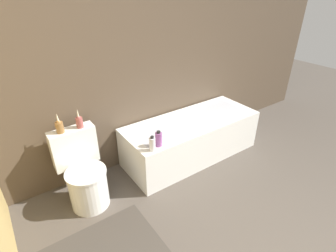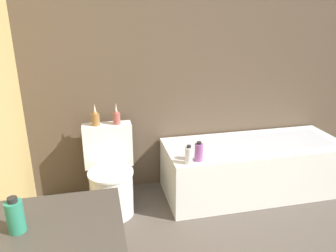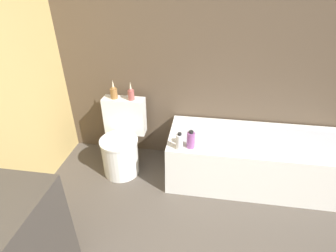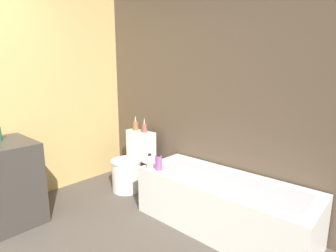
% 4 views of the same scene
% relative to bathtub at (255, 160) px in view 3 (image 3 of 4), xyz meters
% --- Properties ---
extents(wall_back_tiled, '(6.40, 0.06, 2.60)m').
position_rel_bathtub_xyz_m(wall_back_tiled, '(-0.64, 0.38, 1.05)').
color(wall_back_tiled, brown).
rests_on(wall_back_tiled, ground_plane).
extents(bathtub, '(1.69, 0.66, 0.50)m').
position_rel_bathtub_xyz_m(bathtub, '(0.00, 0.00, 0.00)').
color(bathtub, white).
rests_on(bathtub, ground).
extents(toilet, '(0.43, 0.52, 0.74)m').
position_rel_bathtub_xyz_m(toilet, '(-1.35, -0.00, 0.06)').
color(toilet, white).
rests_on(toilet, ground).
extents(vanity_counter, '(0.68, 0.50, 0.83)m').
position_rel_bathtub_xyz_m(vanity_counter, '(-1.69, -1.33, 0.16)').
color(vanity_counter, '#38332D').
rests_on(vanity_counter, ground).
extents(vase_gold, '(0.07, 0.07, 0.20)m').
position_rel_bathtub_xyz_m(vase_gold, '(-1.44, 0.17, 0.55)').
color(vase_gold, olive).
rests_on(vase_gold, toilet).
extents(vase_silver, '(0.06, 0.06, 0.19)m').
position_rel_bathtub_xyz_m(vase_silver, '(-1.26, 0.16, 0.55)').
color(vase_silver, '#994C47').
rests_on(vase_silver, toilet).
extents(shampoo_bottle_tall, '(0.06, 0.06, 0.16)m').
position_rel_bathtub_xyz_m(shampoo_bottle_tall, '(-0.72, -0.27, 0.32)').
color(shampoo_bottle_tall, silver).
rests_on(shampoo_bottle_tall, bathtub).
extents(shampoo_bottle_short, '(0.07, 0.07, 0.17)m').
position_rel_bathtub_xyz_m(shampoo_bottle_short, '(-0.63, -0.23, 0.33)').
color(shampoo_bottle_short, '#8C4C8C').
rests_on(shampoo_bottle_short, bathtub).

